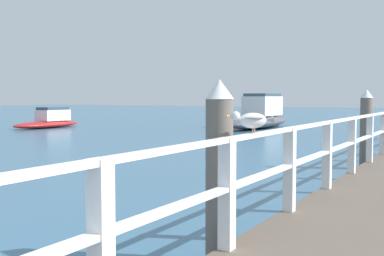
{
  "coord_description": "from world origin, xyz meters",
  "views": [
    {
      "loc": [
        0.75,
        0.32,
        1.71
      ],
      "look_at": [
        -2.8,
        6.43,
        1.26
      ],
      "focal_mm": 45.74,
      "sensor_mm": 36.0,
      "label": 1
    }
  ],
  "objects_px": {
    "dock_piling_far": "(366,129)",
    "seagull_foreground": "(252,120)",
    "boat_1": "(259,116)",
    "dock_piling_near": "(219,171)",
    "boat_0": "(49,121)"
  },
  "relations": [
    {
      "from": "dock_piling_far",
      "to": "seagull_foreground",
      "type": "bearing_deg",
      "value": -87.23
    },
    {
      "from": "boat_1",
      "to": "dock_piling_near",
      "type": "bearing_deg",
      "value": -70.36
    },
    {
      "from": "dock_piling_far",
      "to": "seagull_foreground",
      "type": "xyz_separation_m",
      "value": [
        0.37,
        -7.72,
        0.54
      ]
    },
    {
      "from": "dock_piling_far",
      "to": "boat_0",
      "type": "bearing_deg",
      "value": 157.93
    },
    {
      "from": "dock_piling_far",
      "to": "seagull_foreground",
      "type": "height_order",
      "value": "dock_piling_far"
    },
    {
      "from": "dock_piling_far",
      "to": "boat_1",
      "type": "bearing_deg",
      "value": 121.56
    },
    {
      "from": "seagull_foreground",
      "to": "boat_1",
      "type": "relative_size",
      "value": 0.05
    },
    {
      "from": "seagull_foreground",
      "to": "boat_1",
      "type": "height_order",
      "value": "boat_1"
    },
    {
      "from": "dock_piling_near",
      "to": "dock_piling_far",
      "type": "bearing_deg",
      "value": 90.0
    },
    {
      "from": "seagull_foreground",
      "to": "boat_0",
      "type": "bearing_deg",
      "value": 6.37
    },
    {
      "from": "dock_piling_near",
      "to": "seagull_foreground",
      "type": "xyz_separation_m",
      "value": [
        0.37,
        -0.04,
        0.54
      ]
    },
    {
      "from": "seagull_foreground",
      "to": "dock_piling_near",
      "type": "bearing_deg",
      "value": 38.58
    },
    {
      "from": "dock_piling_near",
      "to": "dock_piling_far",
      "type": "distance_m",
      "value": 7.68
    },
    {
      "from": "dock_piling_near",
      "to": "boat_0",
      "type": "relative_size",
      "value": 0.41
    },
    {
      "from": "dock_piling_far",
      "to": "boat_1",
      "type": "distance_m",
      "value": 15.57
    }
  ]
}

